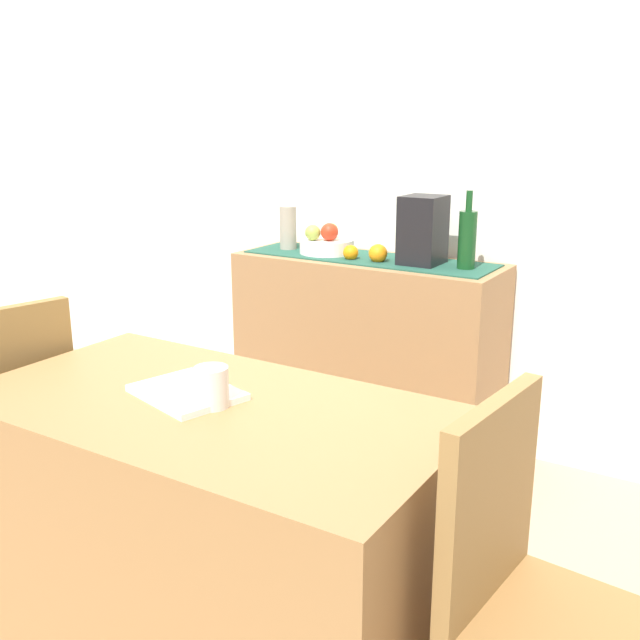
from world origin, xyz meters
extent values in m
cube|color=tan|center=(0.00, 0.00, -0.01)|extent=(6.40, 6.40, 0.02)
cube|color=silver|center=(0.00, 1.18, 1.35)|extent=(6.40, 0.06, 2.70)
cube|color=olive|center=(-0.11, 0.92, 0.43)|extent=(1.18, 0.42, 0.86)
cube|color=#204D3D|center=(-0.11, 0.92, 0.86)|extent=(1.11, 0.32, 0.01)
cylinder|color=white|center=(-0.32, 0.92, 0.90)|extent=(0.24, 0.24, 0.06)
sphere|color=gold|center=(-0.32, 0.96, 0.96)|extent=(0.07, 0.07, 0.07)
sphere|color=#B33018|center=(-0.29, 0.89, 0.97)|extent=(0.08, 0.08, 0.08)
sphere|color=#90AC44|center=(-0.35, 0.86, 0.96)|extent=(0.07, 0.07, 0.07)
cylinder|color=#13401A|center=(0.34, 0.92, 0.98)|extent=(0.07, 0.07, 0.24)
cylinder|color=#13401A|center=(0.34, 0.92, 1.14)|extent=(0.03, 0.03, 0.08)
cube|color=black|center=(0.15, 0.92, 1.00)|extent=(0.16, 0.18, 0.29)
cylinder|color=gray|center=(-0.53, 0.92, 0.96)|extent=(0.08, 0.08, 0.20)
sphere|color=orange|center=(-0.03, 0.87, 0.90)|extent=(0.08, 0.08, 0.08)
sphere|color=orange|center=(-0.16, 0.85, 0.89)|extent=(0.07, 0.07, 0.07)
cube|color=#9C7242|center=(0.19, -0.50, 0.37)|extent=(1.30, 0.70, 0.74)
cube|color=white|center=(0.11, -0.49, 0.75)|extent=(0.33, 0.28, 0.02)
cylinder|color=silver|center=(0.21, -0.51, 0.79)|extent=(0.09, 0.09, 0.11)
cube|color=olive|center=(-0.74, -0.50, 0.23)|extent=(0.48, 0.48, 0.45)
cube|color=olive|center=(-0.57, -0.55, 0.68)|extent=(0.13, 0.40, 0.45)
cube|color=olive|center=(0.94, -0.49, 0.68)|extent=(0.08, 0.40, 0.45)
camera|label=1|loc=(1.35, -1.83, 1.45)|focal=40.65mm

